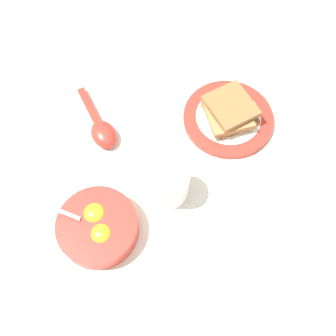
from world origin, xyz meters
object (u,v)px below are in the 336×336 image
Objects in this scene: toast_plate at (228,118)px; drinking_cup at (170,183)px; toast_sandwich at (229,111)px; egg_bowl at (98,227)px; soup_spoon at (101,129)px.

drinking_cup is (-0.15, -0.15, 0.04)m from toast_plate.
drinking_cup is (-0.15, -0.15, 0.01)m from toast_sandwich.
egg_bowl is 1.77× the size of drinking_cup.
soup_spoon is at bearing 178.22° from toast_plate.
egg_bowl is at bearing -95.55° from soup_spoon.
drinking_cup reaches higher than toast_plate.
drinking_cup is at bearing 21.67° from egg_bowl.
soup_spoon is 0.21m from drinking_cup.
toast_sandwich is at bearing 35.38° from egg_bowl.
soup_spoon is at bearing 178.56° from toast_sandwich.
toast_sandwich reaches higher than soup_spoon.
egg_bowl is at bearing -158.33° from drinking_cup.
egg_bowl reaches higher than toast_plate.
toast_sandwich is 0.28m from soup_spoon.
drinking_cup reaches higher than soup_spoon.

